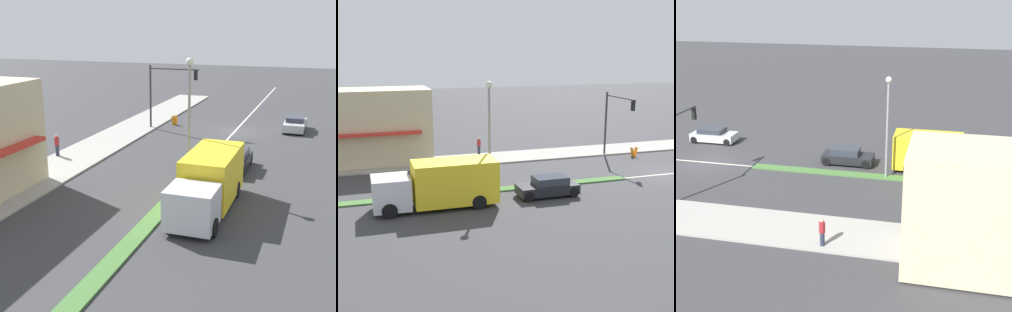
# 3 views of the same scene
# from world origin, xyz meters

# --- Properties ---
(ground_plane) EXTENTS (160.00, 160.00, 0.00)m
(ground_plane) POSITION_xyz_m (0.00, 18.00, 0.00)
(ground_plane) COLOR #38383A
(sidewalk_right) EXTENTS (4.00, 73.00, 0.12)m
(sidewalk_right) POSITION_xyz_m (9.00, 18.50, 0.06)
(sidewalk_right) COLOR #9E9B93
(sidewalk_right) RESTS_ON ground
(median_strip) EXTENTS (0.90, 46.00, 0.10)m
(median_strip) POSITION_xyz_m (0.00, 27.00, 0.05)
(median_strip) COLOR #477538
(median_strip) RESTS_ON ground
(lane_marking_center) EXTENTS (0.16, 60.00, 0.01)m
(lane_marking_center) POSITION_xyz_m (0.00, 0.00, 0.00)
(lane_marking_center) COLOR beige
(lane_marking_center) RESTS_ON ground
(traffic_signal_main) EXTENTS (4.59, 0.34, 5.60)m
(traffic_signal_main) POSITION_xyz_m (6.12, 1.25, 3.90)
(traffic_signal_main) COLOR #333338
(traffic_signal_main) RESTS_ON sidewalk_right
(street_lamp) EXTENTS (0.44, 0.44, 7.37)m
(street_lamp) POSITION_xyz_m (0.00, 14.32, 4.78)
(street_lamp) COLOR gray
(street_lamp) RESTS_ON median_strip
(pedestrian) EXTENTS (0.34, 0.34, 1.59)m
(pedestrian) POSITION_xyz_m (10.43, 12.37, 0.95)
(pedestrian) COLOR #282D42
(pedestrian) RESTS_ON sidewalk_right
(warning_aframe_sign) EXTENTS (0.45, 0.53, 0.84)m
(warning_aframe_sign) POSITION_xyz_m (5.96, -0.82, 0.43)
(warning_aframe_sign) COLOR orange
(warning_aframe_sign) RESTS_ON ground
(delivery_truck) EXTENTS (2.44, 7.50, 2.87)m
(delivery_truck) POSITION_xyz_m (-2.20, 18.07, 1.47)
(delivery_truck) COLOR silver
(delivery_truck) RESTS_ON ground
(sedan_silver) EXTENTS (1.80, 4.02, 1.27)m
(sedan_silver) POSITION_xyz_m (-5.00, -2.02, 0.62)
(sedan_silver) COLOR #B7BABF
(sedan_silver) RESTS_ON ground
(sedan_dark) EXTENTS (1.74, 4.00, 1.34)m
(sedan_dark) POSITION_xyz_m (-2.20, 10.95, 0.64)
(sedan_dark) COLOR black
(sedan_dark) RESTS_ON ground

